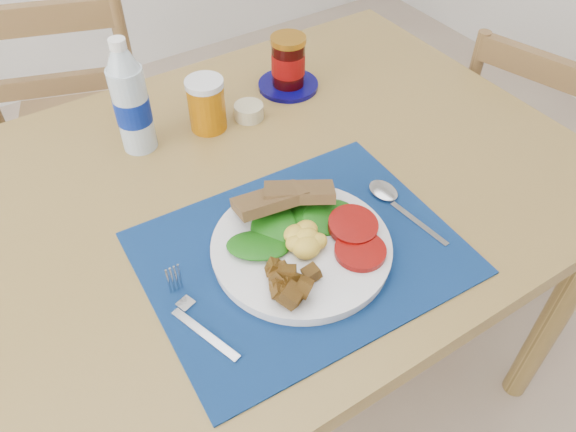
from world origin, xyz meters
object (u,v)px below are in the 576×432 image
object	(u,v)px
jam_on_saucer	(288,66)
breakfast_plate	(300,247)
chair_end	(526,143)
juice_glass	(207,106)
water_bottle	(131,103)
chair_far	(75,106)

from	to	relation	value
jam_on_saucer	breakfast_plate	bearing A→B (deg)	-120.63
chair_end	juice_glass	size ratio (longest dim) A/B	9.53
juice_glass	jam_on_saucer	xyz separation A→B (m)	(0.22, 0.04, 0.00)
breakfast_plate	juice_glass	world-z (taller)	juice_glass
juice_glass	water_bottle	bearing A→B (deg)	172.94
chair_far	water_bottle	world-z (taller)	chair_far
chair_far	juice_glass	world-z (taller)	chair_far
chair_far	juice_glass	distance (m)	0.61
chair_end	jam_on_saucer	bearing A→B (deg)	49.59
chair_far	breakfast_plate	size ratio (longest dim) A/B	3.77
breakfast_plate	water_bottle	xyz separation A→B (m)	(-0.11, 0.42, 0.08)
water_bottle	jam_on_saucer	xyz separation A→B (m)	(0.36, 0.02, -0.05)
breakfast_plate	water_bottle	size ratio (longest dim) A/B	1.25
chair_far	breakfast_plate	xyz separation A→B (m)	(0.13, -0.93, 0.22)
chair_far	water_bottle	xyz separation A→B (m)	(0.02, -0.52, 0.29)
water_bottle	jam_on_saucer	world-z (taller)	water_bottle
breakfast_plate	water_bottle	distance (m)	0.44
water_bottle	chair_end	bearing A→B (deg)	-14.47
chair_far	water_bottle	size ratio (longest dim) A/B	4.71
chair_far	water_bottle	bearing A→B (deg)	111.50
chair_far	jam_on_saucer	bearing A→B (deg)	146.86
chair_end	water_bottle	world-z (taller)	chair_end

